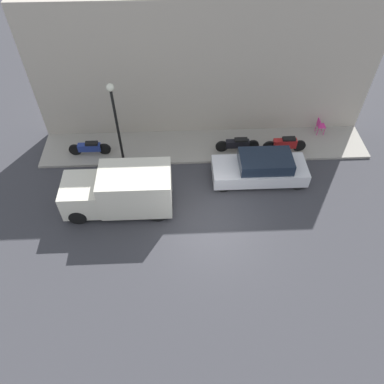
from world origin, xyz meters
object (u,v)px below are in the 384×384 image
at_px(cafe_chair, 320,125).
at_px(delivery_van, 120,191).
at_px(motorcycle_red, 285,144).
at_px(parked_car, 261,168).
at_px(motorcycle_blue, 90,148).
at_px(motorcycle_black, 238,144).
at_px(streetlamp, 115,112).

bearing_deg(cafe_chair, delivery_van, 114.53).
distance_m(delivery_van, motorcycle_red, 8.36).
xyz_separation_m(parked_car, motorcycle_blue, (1.90, 8.05, -0.11)).
bearing_deg(motorcycle_red, motorcycle_black, 86.74).
relative_size(motorcycle_red, motorcycle_blue, 1.04).
bearing_deg(streetlamp, motorcycle_blue, 77.44).
xyz_separation_m(delivery_van, motorcycle_red, (3.15, -7.73, -0.44)).
height_order(motorcycle_red, motorcycle_blue, motorcycle_red).
distance_m(parked_car, motorcycle_red, 2.27).
bearing_deg(delivery_van, streetlamp, 3.95).
bearing_deg(motorcycle_blue, streetlamp, -102.56).
height_order(parked_car, motorcycle_blue, parked_car).
distance_m(streetlamp, cafe_chair, 10.39).
relative_size(delivery_van, motorcycle_black, 2.12).
relative_size(parked_car, motorcycle_black, 2.00).
relative_size(streetlamp, cafe_chair, 4.82).
bearing_deg(motorcycle_red, motorcycle_blue, 88.86).
bearing_deg(motorcycle_blue, cafe_chair, -84.39).
height_order(motorcycle_black, cafe_chair, cafe_chair).
height_order(motorcycle_red, motorcycle_black, motorcycle_red).
bearing_deg(cafe_chair, motorcycle_red, 122.44).
bearing_deg(delivery_van, cafe_chair, -65.47).
relative_size(motorcycle_red, motorcycle_black, 0.99).
bearing_deg(motorcycle_black, cafe_chair, -74.73).
bearing_deg(motorcycle_red, cafe_chair, -57.56).
distance_m(delivery_van, streetlamp, 3.51).
xyz_separation_m(motorcycle_blue, streetlamp, (-0.36, -1.60, 2.33)).
relative_size(motorcycle_blue, cafe_chair, 2.38).
distance_m(parked_car, cafe_chair, 4.70).
relative_size(motorcycle_black, streetlamp, 0.52).
bearing_deg(streetlamp, cafe_chair, -81.51).
height_order(parked_car, streetlamp, streetlamp).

